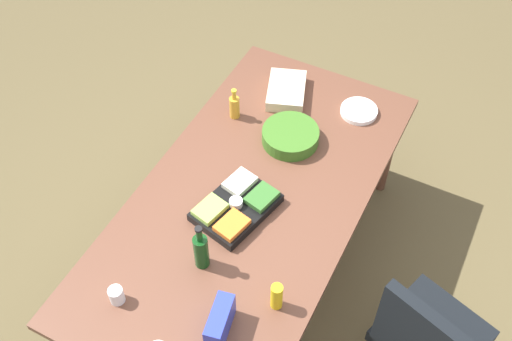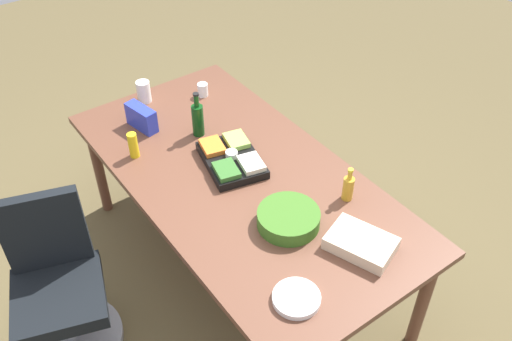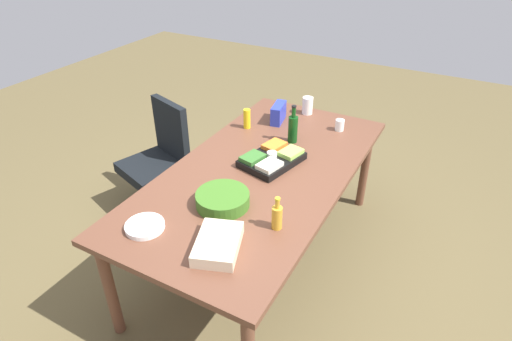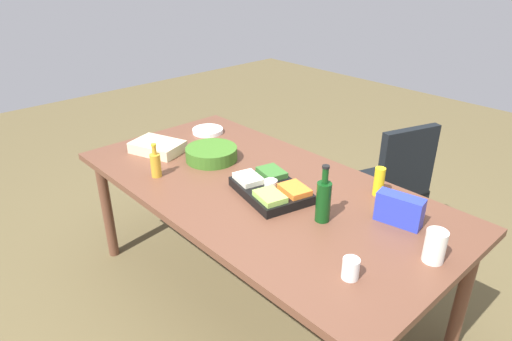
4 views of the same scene
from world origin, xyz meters
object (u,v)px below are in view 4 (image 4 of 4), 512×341
Objects in this scene: dressing_bottle at (156,164)px; veggie_tray at (271,188)px; office_chair at (384,198)px; salad_bowl at (211,154)px; sheet_cake at (158,147)px; wine_bottle at (323,200)px; paper_cup at (351,269)px; mustard_bottle at (379,182)px; paper_plate_stack at (208,131)px; conference_table at (259,196)px; chip_bag_blue at (399,210)px; mayo_jar at (435,246)px.

dressing_bottle is 0.43× the size of veggie_tray.
office_chair is 1.33m from salad_bowl.
salad_bowl is 0.38m from sheet_cake.
wine_bottle is at bearing -179.28° from veggie_tray.
sheet_cake is (1.62, -0.10, -0.01)m from paper_cup.
mustard_bottle is 0.72× the size of paper_plate_stack.
paper_plate_stack is at bearing -17.59° from veggie_tray.
wine_bottle is 0.62× the size of veggie_tray.
mustard_bottle is at bearing -95.27° from wine_bottle.
wine_bottle is 0.44m from paper_cup.
mustard_bottle is at bearing -175.13° from paper_plate_stack.
paper_plate_stack is at bearing -18.26° from paper_cup.
paper_cup is (-0.65, 1.36, 0.47)m from office_chair.
conference_table is 0.90m from paper_plate_stack.
mustard_bottle is (-0.97, -0.38, 0.04)m from salad_bowl.
salad_bowl is 1.58× the size of dressing_bottle.
sheet_cake is (0.91, 0.14, -0.00)m from veggie_tray.
office_chair reaches higher than veggie_tray.
chip_bag_blue is (-1.23, -0.59, -0.00)m from dressing_bottle.
mustard_bottle is 0.58m from mayo_jar.
wine_bottle is 0.53m from mayo_jar.
conference_table is 0.82m from sheet_cake.
paper_cup is at bearing 176.39° from sheet_cake.
salad_bowl is at bearing -151.26° from sheet_cake.
conference_table is 1.16m from office_chair.
paper_cup is 0.28× the size of sheet_cake.
veggie_tray is 5.31× the size of paper_cup.
sheet_cake is at bearing 7.86° from mayo_jar.
veggie_tray is (-0.57, 0.04, -0.00)m from salad_bowl.
sheet_cake is at bearing 6.69° from wine_bottle.
office_chair is at bearing -120.36° from salad_bowl.
salad_bowl is 1.21m from chip_bag_blue.
conference_table is 2.34× the size of office_chair.
wine_bottle reaches higher than veggie_tray.
salad_bowl is (0.63, 1.07, 0.47)m from office_chair.
dressing_bottle is 2.28× the size of paper_cup.
paper_cup is at bearing 160.84° from veggie_tray.
mustard_bottle is at bearing -156.52° from sheet_cake.
conference_table is 6.92× the size of salad_bowl.
chip_bag_blue is at bearing -79.89° from paper_cup.
paper_cup is at bearing 115.68° from office_chair.
chip_bag_blue is at bearing 123.28° from office_chair.
paper_plate_stack is (0.85, -0.28, 0.09)m from conference_table.
conference_table is 0.66m from mustard_bottle.
chip_bag_blue is 1.58m from sheet_cake.
paper_plate_stack is at bearing 4.87° from mustard_bottle.
chip_bag_blue is at bearing 178.07° from paper_plate_stack.
conference_table is 0.47m from salad_bowl.
office_chair is 6.53× the size of mayo_jar.
mustard_bottle reaches higher than veggie_tray.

